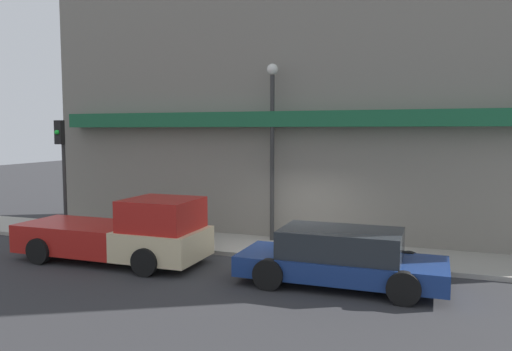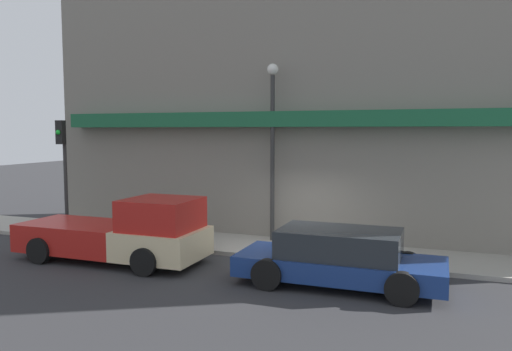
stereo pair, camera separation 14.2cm
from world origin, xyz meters
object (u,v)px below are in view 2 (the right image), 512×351
(street_lamp, at_px, (272,131))
(traffic_light, at_px, (63,157))
(parked_car, at_px, (339,258))
(fire_hydrant, at_px, (171,229))
(pickup_truck, at_px, (123,233))

(street_lamp, bearing_deg, traffic_light, -166.22)
(parked_car, bearing_deg, fire_hydrant, 157.62)
(pickup_truck, bearing_deg, fire_hydrant, 89.39)
(parked_car, height_order, traffic_light, traffic_light)
(pickup_truck, bearing_deg, parked_car, 2.00)
(parked_car, distance_m, traffic_light, 10.23)
(fire_hydrant, xyz_separation_m, street_lamp, (3.11, 1.13, 3.18))
(parked_car, xyz_separation_m, traffic_light, (-9.83, 1.90, 2.13))
(traffic_light, bearing_deg, parked_car, -10.92)
(parked_car, distance_m, street_lamp, 5.51)
(traffic_light, bearing_deg, fire_hydrant, 8.44)
(street_lamp, bearing_deg, parked_car, -51.03)
(pickup_truck, xyz_separation_m, parked_car, (6.12, -0.00, -0.14))
(pickup_truck, bearing_deg, traffic_light, 154.89)
(street_lamp, height_order, traffic_light, street_lamp)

